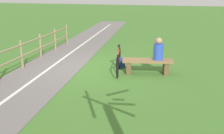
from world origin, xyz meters
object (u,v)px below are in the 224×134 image
object	(u,v)px
person_seated	(158,50)
backpack	(120,63)
bicycle	(119,61)
bench	(147,64)

from	to	relation	value
person_seated	backpack	xyz separation A→B (m)	(1.39, -0.31, -0.65)
bicycle	backpack	world-z (taller)	bicycle
bicycle	backpack	size ratio (longest dim) A/B	4.90
bench	backpack	world-z (taller)	bench
bench	bicycle	size ratio (longest dim) A/B	0.97
bicycle	backpack	bearing A→B (deg)	175.58
bench	person_seated	world-z (taller)	person_seated
person_seated	bench	bearing A→B (deg)	0.00
bench	bicycle	xyz separation A→B (m)	(0.98, 0.14, 0.06)
person_seated	backpack	size ratio (longest dim) A/B	2.04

